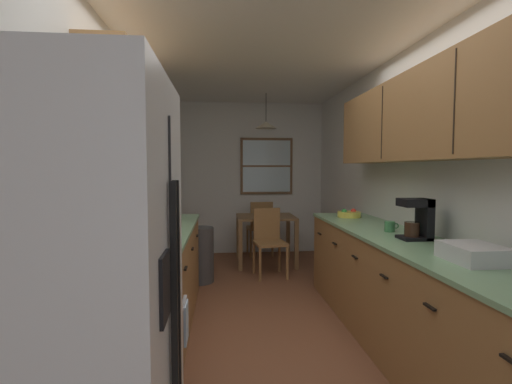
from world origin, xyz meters
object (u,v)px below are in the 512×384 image
refrigerator (73,324)px  stove_range (119,342)px  storage_canister (138,233)px  table_serving_bowl (269,215)px  dining_table (266,224)px  mug_by_coffeemaker (390,226)px  coffee_maker (418,218)px  dish_rack (474,253)px  fruit_bowl (349,214)px  dining_chair_near (269,238)px  trash_bin (200,255)px  microwave_over_range (92,119)px  dining_chair_far (260,225)px

refrigerator → stove_range: bearing=93.4°
storage_canister → table_serving_bowl: (1.28, 2.73, -0.23)m
dining_table → mug_by_coffeemaker: mug_by_coffeemaker is taller
dining_table → coffee_maker: (0.83, -2.78, 0.46)m
refrigerator → dining_table: 4.26m
stove_range → storage_canister: 0.75m
stove_range → coffee_maker: size_ratio=3.52×
refrigerator → dish_rack: 2.09m
storage_canister → mug_by_coffeemaker: size_ratio=1.51×
storage_canister → fruit_bowl: size_ratio=0.73×
dish_rack → dining_chair_near: bearing=106.0°
dining_table → dining_chair_near: dining_chair_near is taller
dining_table → coffee_maker: coffee_maker is taller
dining_chair_near → storage_canister: storage_canister is taller
trash_bin → dish_rack: dish_rack is taller
stove_range → coffee_maker: bearing=15.8°
refrigerator → fruit_bowl: bearing=53.3°
refrigerator → storage_canister: size_ratio=9.43×
microwave_over_range → trash_bin: (0.41, 2.57, -1.36)m
mug_by_coffeemaker → dining_chair_far: bearing=104.9°
stove_range → dish_rack: (2.03, -0.09, 0.48)m
stove_range → dining_chair_far: stove_range is taller
trash_bin → microwave_over_range: bearing=-99.0°
dining_table → fruit_bowl: 1.69m
dining_chair_near → storage_canister: size_ratio=4.80×
dining_chair_near → storage_canister: bearing=-118.2°
dining_table → coffee_maker: bearing=-73.3°
stove_range → dish_rack: bearing=-2.5°
dining_chair_near → dining_chair_far: same height
trash_bin → coffee_maker: 2.76m
storage_canister → dining_chair_near: bearing=61.8°
trash_bin → dining_chair_far: bearing=55.9°
dining_chair_far → mug_by_coffeemaker: size_ratio=7.25×
microwave_over_range → dining_chair_far: microwave_over_range is taller
fruit_bowl → dish_rack: size_ratio=0.75×
microwave_over_range → mug_by_coffeemaker: size_ratio=4.55×
table_serving_bowl → coffee_maker: bearing=-73.5°
dining_chair_far → table_serving_bowl: (0.06, -0.67, 0.26)m
stove_range → dining_chair_far: (1.21, 3.93, 0.03)m
dining_table → refrigerator: bearing=-106.3°
dining_table → dish_rack: 3.56m
mug_by_coffeemaker → dish_rack: bearing=-88.9°
stove_range → fruit_bowl: size_ratio=4.31×
coffee_maker → trash_bin: bearing=131.7°
coffee_maker → fruit_bowl: (-0.08, 1.31, -0.13)m
dining_table → mug_by_coffeemaker: (0.78, -2.43, 0.34)m
mug_by_coffeemaker → dish_rack: (0.02, -1.02, 0.00)m
dining_chair_far → dish_rack: (0.82, -4.02, 0.45)m
dining_table → microwave_over_range: bearing=-111.8°
mug_by_coffeemaker → fruit_bowl: (-0.02, 0.96, -0.01)m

